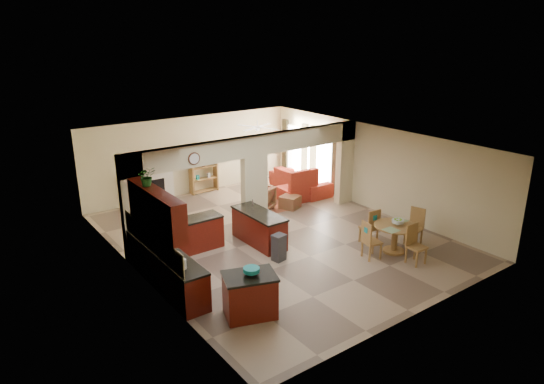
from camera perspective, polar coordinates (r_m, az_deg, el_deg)
floor at (r=14.05m, az=0.27°, el=-5.26°), size 10.00×10.00×0.00m
ceiling at (r=13.17m, az=0.28°, el=5.96°), size 10.00×10.00×0.00m
wall_back at (r=17.66m, az=-9.42°, el=4.28°), size 8.00×0.00×8.00m
wall_front at (r=10.25m, az=17.23°, el=-6.95°), size 8.00×0.00×8.00m
wall_left at (r=11.77m, az=-15.64°, el=-3.45°), size 0.00×10.00×10.00m
wall_right at (r=16.14m, az=11.79°, el=2.79°), size 0.00×10.00×10.00m
partition_left_pier at (r=12.74m, az=-16.01°, el=-1.78°), size 0.60×0.25×2.80m
partition_center_pier at (r=14.42m, az=-2.09°, el=0.04°), size 0.80×0.25×2.20m
partition_right_pier at (r=16.60m, az=8.55°, el=3.41°), size 0.60×0.25×2.80m
partition_header at (r=14.04m, az=-2.15°, el=5.47°), size 8.00×0.25×0.60m
kitchen_counter at (r=12.17m, az=-11.57°, el=-7.17°), size 2.52×3.29×1.48m
upper_cabinets at (r=10.94m, az=-13.48°, el=-2.02°), size 0.35×2.40×0.90m
peninsula at (r=13.46m, az=-1.51°, el=-4.24°), size 0.70×1.85×0.91m
wall_clock at (r=12.94m, az=-9.14°, el=3.90°), size 0.34×0.03×0.34m
rug at (r=16.28m, az=-0.72°, el=-1.84°), size 1.60×1.30×0.01m
fireplace at (r=17.10m, az=-13.80°, el=0.78°), size 1.60×0.35×1.20m
shelving_unit at (r=17.79m, az=-8.07°, el=2.78°), size 1.00×0.32×1.80m
window_a at (r=17.74m, az=6.21°, el=3.81°), size 0.02×0.90×1.90m
window_b at (r=18.99m, az=2.77°, el=4.88°), size 0.02×0.90×1.90m
glazed_door at (r=18.39m, az=4.42°, el=3.91°), size 0.02×0.70×2.10m
drape_a_left at (r=17.29m, az=7.45°, el=3.38°), size 0.10×0.28×2.30m
drape_a_right at (r=18.14m, az=4.85°, el=4.19°), size 0.10×0.28×2.30m
drape_b_left at (r=18.51m, az=3.84°, el=4.50°), size 0.10×0.28×2.30m
drape_b_right at (r=19.42m, az=1.56°, el=5.20°), size 0.10×0.28×2.30m
ceiling_fan at (r=16.47m, az=-1.73°, el=7.63°), size 1.00×1.00×0.10m
kitchen_island at (r=10.22m, az=-2.62°, el=-12.03°), size 1.27×1.08×0.93m
teal_bowl at (r=9.97m, az=-2.44°, el=-9.30°), size 0.34×0.34×0.16m
trash_can at (r=12.53m, az=0.80°, el=-6.67°), size 0.35×0.31×0.66m
dining_table at (r=13.32m, az=14.26°, el=-4.84°), size 1.13×1.13×0.77m
fruit_bowl at (r=13.24m, az=14.59°, el=-3.41°), size 0.31×0.31×0.17m
sofa at (r=17.94m, az=3.34°, el=1.35°), size 2.65×1.10×0.76m
chaise at (r=17.02m, az=2.88°, el=-0.14°), size 1.21×1.02×0.46m
armchair at (r=15.95m, az=-1.54°, el=-0.79°), size 1.15×1.16×0.79m
ottoman at (r=16.21m, az=2.14°, el=-1.18°), size 0.75×0.75×0.42m
plant at (r=11.07m, az=-14.52°, el=1.80°), size 0.45×0.40×0.44m
chair_north at (r=13.66m, az=11.60°, el=-3.86°), size 0.45×0.45×1.02m
chair_east at (r=14.00m, az=16.52°, el=-3.69°), size 0.52×0.52×1.02m
chair_south at (r=12.86m, az=16.39°, el=-5.70°), size 0.43×0.43×1.02m
chair_west at (r=12.78m, az=11.38°, el=-5.43°), size 0.50×0.50×1.02m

